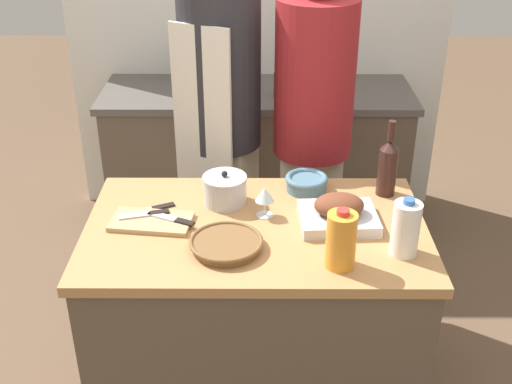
{
  "coord_description": "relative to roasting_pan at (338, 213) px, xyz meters",
  "views": [
    {
      "loc": [
        0.01,
        -2.04,
        2.15
      ],
      "look_at": [
        0.0,
        0.12,
        0.97
      ],
      "focal_mm": 45.0,
      "sensor_mm": 36.0,
      "label": 1
    }
  ],
  "objects": [
    {
      "name": "juice_jug",
      "position": [
        -0.02,
        -0.27,
        0.06
      ],
      "size": [
        0.1,
        0.1,
        0.22
      ],
      "color": "orange",
      "rests_on": "kitchen_island"
    },
    {
      "name": "back_counter",
      "position": [
        -0.31,
        1.44,
        -0.48
      ],
      "size": [
        1.79,
        0.6,
        0.89
      ],
      "color": "brown",
      "rests_on": "ground_plane"
    },
    {
      "name": "kitchen_island",
      "position": [
        -0.31,
        -0.02,
        -0.49
      ],
      "size": [
        1.28,
        0.77,
        0.89
      ],
      "color": "brown",
      "rests_on": "ground_plane"
    },
    {
      "name": "back_wall",
      "position": [
        -0.31,
        1.79,
        0.34
      ],
      "size": [
        2.29,
        0.1,
        2.55
      ],
      "color": "silver",
      "rests_on": "ground_plane"
    },
    {
      "name": "knife_bread",
      "position": [
        -0.62,
        -0.01,
        -0.03
      ],
      "size": [
        0.19,
        0.11,
        0.01
      ],
      "color": "#B7B7BC",
      "rests_on": "cutting_board"
    },
    {
      "name": "person_cook_guest",
      "position": [
        -0.05,
        0.71,
        0.05
      ],
      "size": [
        0.37,
        0.37,
        1.77
      ],
      "rotation": [
        0.0,
        0.0,
        -0.05
      ],
      "color": "beige",
      "rests_on": "ground_plane"
    },
    {
      "name": "knife_chef",
      "position": [
        -0.73,
        0.09,
        -0.04
      ],
      "size": [
        0.23,
        0.13,
        0.01
      ],
      "color": "#B7B7BC",
      "rests_on": "kitchen_island"
    },
    {
      "name": "roasting_pan",
      "position": [
        0.0,
        0.0,
        0.0
      ],
      "size": [
        0.3,
        0.25,
        0.12
      ],
      "color": "#BCBCC1",
      "rests_on": "kitchen_island"
    },
    {
      "name": "cutting_board",
      "position": [
        -0.7,
        -0.0,
        -0.04
      ],
      "size": [
        0.32,
        0.2,
        0.02
      ],
      "color": "tan",
      "rests_on": "kitchen_island"
    },
    {
      "name": "stock_pot",
      "position": [
        -0.43,
        0.16,
        0.01
      ],
      "size": [
        0.17,
        0.17,
        0.14
      ],
      "color": "#B7B7BC",
      "rests_on": "kitchen_island"
    },
    {
      "name": "person_cook_aproned",
      "position": [
        -0.48,
        0.79,
        0.06
      ],
      "size": [
        0.4,
        0.42,
        1.79
      ],
      "rotation": [
        0.0,
        0.0,
        -0.44
      ],
      "color": "beige",
      "rests_on": "ground_plane"
    },
    {
      "name": "stand_mixer",
      "position": [
        -0.67,
        1.53,
        0.11
      ],
      "size": [
        0.18,
        0.14,
        0.36
      ],
      "color": "silver",
      "rests_on": "back_counter"
    },
    {
      "name": "mixing_bowl",
      "position": [
        -0.1,
        0.26,
        -0.01
      ],
      "size": [
        0.18,
        0.18,
        0.06
      ],
      "color": "slate",
      "rests_on": "kitchen_island"
    },
    {
      "name": "condiment_bottle_short",
      "position": [
        0.0,
        1.43,
        0.02
      ],
      "size": [
        0.05,
        0.05,
        0.14
      ],
      "color": "#332D28",
      "rests_on": "back_counter"
    },
    {
      "name": "wine_bottle_green",
      "position": [
        0.22,
        0.23,
        0.08
      ],
      "size": [
        0.08,
        0.08,
        0.32
      ],
      "color": "#381E19",
      "rests_on": "kitchen_island"
    },
    {
      "name": "condiment_bottle_tall",
      "position": [
        -0.19,
        1.35,
        0.03
      ],
      "size": [
        0.06,
        0.06,
        0.16
      ],
      "color": "#234C28",
      "rests_on": "back_counter"
    },
    {
      "name": "wicker_basket",
      "position": [
        -0.41,
        -0.17,
        -0.02
      ],
      "size": [
        0.26,
        0.26,
        0.04
      ],
      "color": "brown",
      "rests_on": "kitchen_island"
    },
    {
      "name": "knife_paring",
      "position": [
        -0.73,
        0.03,
        -0.03
      ],
      "size": [
        0.19,
        0.08,
        0.01
      ],
      "color": "#B7B7BC",
      "rests_on": "cutting_board"
    },
    {
      "name": "wine_glass_left",
      "position": [
        -0.28,
        0.06,
        0.04
      ],
      "size": [
        0.07,
        0.07,
        0.12
      ],
      "color": "silver",
      "rests_on": "kitchen_island"
    },
    {
      "name": "milk_jug",
      "position": [
        0.21,
        -0.2,
        0.05
      ],
      "size": [
        0.1,
        0.1,
        0.22
      ],
      "color": "white",
      "rests_on": "kitchen_island"
    }
  ]
}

